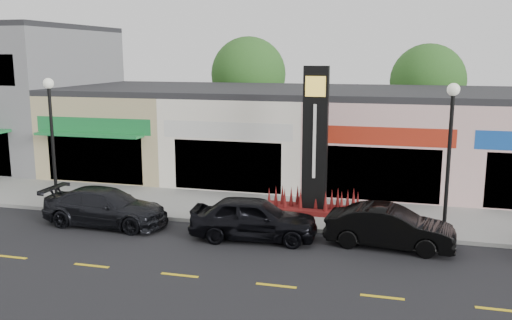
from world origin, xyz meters
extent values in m
plane|color=black|center=(0.00, 0.00, 0.00)|extent=(120.00, 120.00, 0.00)
cube|color=gray|center=(0.00, 4.35, 0.07)|extent=(52.00, 4.30, 0.15)
cube|color=gray|center=(0.00, 2.10, 0.07)|extent=(52.00, 0.20, 0.15)
cube|color=black|center=(-13.50, 6.55, 5.80)|extent=(1.40, 0.10, 1.60)
cube|color=tan|center=(-8.50, 11.50, 2.25)|extent=(7.00, 10.00, 4.50)
cube|color=#262628|center=(-8.50, 11.50, 4.65)|extent=(7.00, 10.00, 0.30)
cube|color=black|center=(-8.50, 6.55, 1.40)|extent=(5.25, 0.10, 2.40)
cube|color=#1B7A38|center=(-8.50, 6.55, 3.10)|extent=(6.30, 0.12, 0.80)
cube|color=#1B7A38|center=(-8.50, 6.10, 2.70)|extent=(5.60, 0.90, 0.12)
cube|color=white|center=(-1.50, 11.50, 2.25)|extent=(7.00, 10.00, 4.50)
cube|color=#262628|center=(-1.50, 11.50, 4.65)|extent=(7.00, 10.00, 0.30)
cube|color=black|center=(-1.50, 6.55, 1.40)|extent=(5.25, 0.10, 2.40)
cube|color=silver|center=(-1.50, 6.55, 3.10)|extent=(6.30, 0.12, 0.80)
cube|color=#CFA39D|center=(5.50, 11.50, 2.25)|extent=(7.00, 10.00, 4.50)
cube|color=#262628|center=(5.50, 11.50, 4.65)|extent=(7.00, 10.00, 0.30)
cube|color=black|center=(5.50, 6.55, 1.40)|extent=(5.25, 0.10, 2.40)
cube|color=#AE2A17|center=(5.50, 6.55, 3.10)|extent=(6.30, 0.12, 0.80)
cylinder|color=#382619|center=(-4.00, 19.50, 1.57)|extent=(0.36, 0.36, 3.15)
sphere|color=#245219|center=(-4.00, 19.50, 5.23)|extent=(5.20, 5.20, 5.20)
cylinder|color=#382619|center=(8.00, 19.50, 1.49)|extent=(0.36, 0.36, 2.97)
sphere|color=#245219|center=(8.00, 19.50, 4.89)|extent=(4.80, 4.80, 4.80)
cylinder|color=black|center=(-8.00, 2.50, 0.30)|extent=(0.32, 0.32, 0.30)
cylinder|color=black|center=(-8.00, 2.50, 2.80)|extent=(0.14, 0.14, 5.00)
sphere|color=silver|center=(-8.00, 2.50, 5.40)|extent=(0.44, 0.44, 0.44)
cylinder|color=black|center=(8.00, 2.50, 0.30)|extent=(0.32, 0.32, 0.30)
cylinder|color=black|center=(8.00, 2.50, 2.80)|extent=(0.14, 0.14, 5.00)
sphere|color=silver|center=(8.00, 2.50, 5.40)|extent=(0.44, 0.44, 0.44)
cube|color=#55130E|center=(3.00, 4.20, 0.25)|extent=(4.20, 1.30, 0.20)
cube|color=black|center=(3.00, 4.20, 3.15)|extent=(1.00, 0.40, 6.00)
cube|color=yellow|center=(3.00, 3.98, 5.35)|extent=(0.80, 0.05, 0.80)
cube|color=silver|center=(3.00, 3.98, 3.15)|extent=(0.12, 0.04, 3.00)
imported|color=black|center=(-4.70, 0.92, 0.72)|extent=(2.12, 5.01, 1.44)
imported|color=black|center=(1.33, 0.78, 0.78)|extent=(2.25, 4.73, 1.56)
imported|color=black|center=(6.11, 1.13, 0.72)|extent=(1.94, 4.50, 1.44)
camera|label=1|loc=(6.13, -17.36, 6.58)|focal=38.00mm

